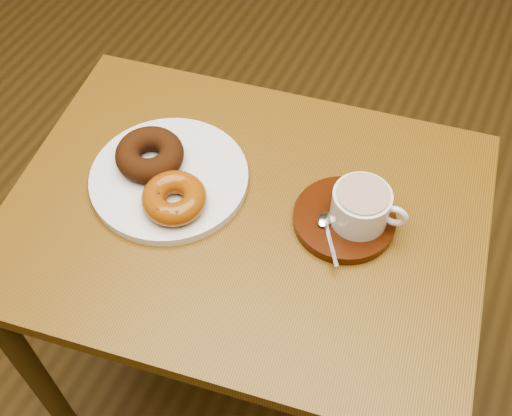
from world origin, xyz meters
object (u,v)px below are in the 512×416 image
at_px(cafe_table, 245,250).
at_px(donut_plate, 169,178).
at_px(saucer, 344,219).
at_px(coffee_cup, 362,206).

xyz_separation_m(cafe_table, donut_plate, (-0.14, 0.00, 0.12)).
distance_m(donut_plate, saucer, 0.29).
distance_m(saucer, coffee_cup, 0.05).
relative_size(donut_plate, coffee_cup, 2.20).
height_order(cafe_table, saucer, saucer).
distance_m(cafe_table, donut_plate, 0.18).
bearing_deg(saucer, coffee_cup, 11.13).
relative_size(cafe_table, donut_plate, 3.19).
bearing_deg(coffee_cup, cafe_table, -166.77).
xyz_separation_m(cafe_table, saucer, (0.15, 0.05, 0.12)).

